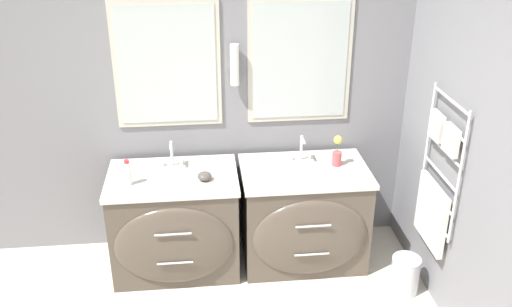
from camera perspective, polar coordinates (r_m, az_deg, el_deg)
wall_back at (r=4.29m, az=-7.83°, el=6.51°), size 5.13×0.14×2.60m
wall_right at (r=3.67m, az=20.74°, el=1.44°), size 0.13×3.87×2.60m
vanity_left at (r=4.30m, az=-8.09°, el=-6.97°), size 0.94×0.70×0.78m
vanity_right at (r=4.36m, az=4.82°, el=-6.30°), size 0.94×0.70×0.78m
faucet_left at (r=4.24m, az=-8.42°, el=-0.11°), size 0.17×0.12×0.20m
faucet_right at (r=4.30m, az=4.59°, el=0.47°), size 0.17×0.12×0.20m
toiletry_bottle at (r=4.04m, az=-12.72°, el=-1.94°), size 0.05×0.05×0.19m
amenity_bowl at (r=4.04m, az=-5.17°, el=-2.27°), size 0.10×0.10×0.06m
flower_vase at (r=4.25m, az=8.12°, el=0.09°), size 0.07×0.07×0.24m
soap_dish at (r=4.06m, az=1.10°, el=-2.28°), size 0.09×0.06×0.04m
waste_bin at (r=4.31m, az=14.68°, el=-11.60°), size 0.21×0.21×0.28m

